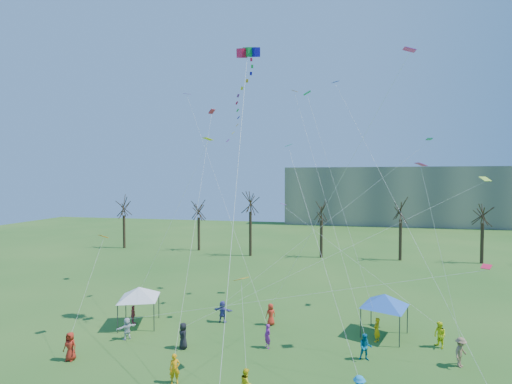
% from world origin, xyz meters
% --- Properties ---
extents(distant_building, '(60.00, 14.00, 15.00)m').
position_xyz_m(distant_building, '(22.00, 82.00, 7.50)').
color(distant_building, gray).
rests_on(distant_building, ground).
extents(bare_tree_row, '(69.55, 7.83, 10.71)m').
position_xyz_m(bare_tree_row, '(1.07, 36.78, 6.64)').
color(bare_tree_row, black).
rests_on(bare_tree_row, ground).
extents(big_box_kite, '(2.04, 7.13, 22.96)m').
position_xyz_m(big_box_kite, '(-2.93, 8.56, 17.81)').
color(big_box_kite, '#F2113C').
rests_on(big_box_kite, ground).
extents(canopy_tent_white, '(3.95, 3.95, 3.14)m').
position_xyz_m(canopy_tent_white, '(-11.53, 7.91, 2.66)').
color(canopy_tent_white, '#3F3F44').
rests_on(canopy_tent_white, ground).
extents(canopy_tent_blue, '(3.93, 3.93, 3.18)m').
position_xyz_m(canopy_tent_blue, '(7.67, 9.93, 2.70)').
color(canopy_tent_blue, '#3F3F44').
rests_on(canopy_tent_blue, ground).
extents(festival_crowd, '(25.85, 10.70, 1.86)m').
position_xyz_m(festival_crowd, '(0.32, 5.41, 0.87)').
color(festival_crowd, '#B02516').
rests_on(festival_crowd, ground).
extents(small_kites_aloft, '(29.14, 18.95, 32.59)m').
position_xyz_m(small_kites_aloft, '(1.22, 10.86, 12.89)').
color(small_kites_aloft, orange).
rests_on(small_kites_aloft, ground).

